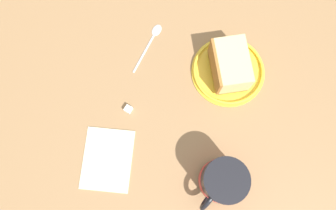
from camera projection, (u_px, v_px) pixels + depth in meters
ground_plane at (193, 94)px, 74.30cm from camera, size 150.33×150.33×3.74cm
small_plate at (228, 71)px, 72.85cm from camera, size 16.24×16.24×1.45cm
cake_slice at (230, 65)px, 69.43cm from camera, size 12.37×12.16×6.76cm
tea_mug at (222, 181)px, 63.56cm from camera, size 11.25×8.62×10.19cm
teaspoon at (152, 38)px, 75.10cm from camera, size 13.02×2.88×0.80cm
folded_napkin at (107, 159)px, 68.74cm from camera, size 16.17×15.02×0.60cm
sugar_cube at (128, 109)px, 70.82cm from camera, size 1.50×1.50×1.43cm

